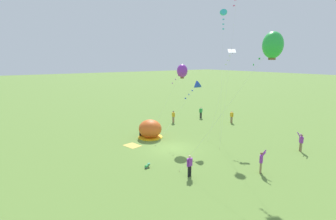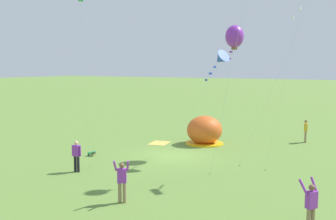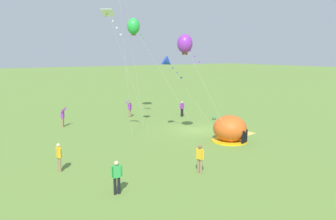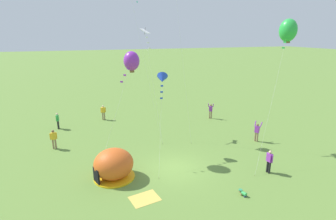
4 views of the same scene
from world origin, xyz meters
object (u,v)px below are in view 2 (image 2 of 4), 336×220
(person_center_field, at_px, (311,205))
(person_near_tent, at_px, (306,130))
(person_arms_raised, at_px, (122,180))
(kite_purple, at_px, (235,37))
(popup_tent, at_px, (204,131))
(toddler_crawling, at_px, (92,153))
(person_with_toddler, at_px, (76,155))
(kite_blue, at_px, (220,59))

(person_center_field, xyz_separation_m, person_near_tent, (-16.74, -3.08, -0.03))
(person_arms_raised, distance_m, person_near_tent, 18.05)
(person_near_tent, height_order, kite_purple, kite_purple)
(popup_tent, bearing_deg, toddler_crawling, -33.28)
(person_arms_raised, distance_m, kite_purple, 13.05)
(person_arms_raised, height_order, person_with_toddler, person_arms_raised)
(person_near_tent, distance_m, kite_purple, 9.83)
(toddler_crawling, relative_size, person_near_tent, 0.32)
(person_with_toddler, bearing_deg, person_near_tent, 147.33)
(toddler_crawling, height_order, kite_purple, kite_purple)
(kite_purple, bearing_deg, toddler_crawling, -56.51)
(popup_tent, bearing_deg, person_center_field, 37.27)
(person_arms_raised, relative_size, person_near_tent, 1.10)
(person_arms_raised, bearing_deg, person_with_toddler, -118.95)
(popup_tent, xyz_separation_m, person_arms_raised, (13.31, 2.08, 0.00))
(toddler_crawling, bearing_deg, person_arms_raised, 47.94)
(kite_blue, bearing_deg, person_arms_raised, -5.53)
(person_center_field, xyz_separation_m, kite_purple, (-10.43, -6.60, 6.64))
(popup_tent, xyz_separation_m, person_center_field, (12.55, 9.55, 0.00))
(popup_tent, distance_m, person_center_field, 15.77)
(popup_tent, xyz_separation_m, person_with_toddler, (10.52, -2.96, -0.03))
(person_arms_raised, distance_m, kite_blue, 10.26)
(popup_tent, relative_size, person_center_field, 1.49)
(popup_tent, distance_m, person_with_toddler, 10.93)
(toddler_crawling, bearing_deg, popup_tent, 146.72)
(person_with_toddler, bearing_deg, kite_purple, 144.90)
(toddler_crawling, height_order, person_near_tent, person_near_tent)
(popup_tent, relative_size, person_near_tent, 1.63)
(person_center_field, distance_m, person_near_tent, 17.02)
(toddler_crawling, xyz_separation_m, person_near_tent, (-11.37, 11.18, 0.79))
(popup_tent, bearing_deg, person_near_tent, 122.94)
(toddler_crawling, bearing_deg, kite_purple, 123.49)
(toddler_crawling, relative_size, person_with_toddler, 0.32)
(popup_tent, relative_size, kite_purple, 0.34)
(toddler_crawling, bearing_deg, kite_blue, 109.41)
(person_with_toddler, bearing_deg, toddler_crawling, -152.34)
(person_with_toddler, relative_size, kite_blue, 0.26)
(kite_blue, bearing_deg, kite_purple, 179.67)
(person_center_field, xyz_separation_m, kite_blue, (-8.06, -6.61, 5.17))
(popup_tent, bearing_deg, person_with_toddler, -15.73)
(kite_purple, bearing_deg, popup_tent, -125.62)
(popup_tent, distance_m, kite_blue, 7.45)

